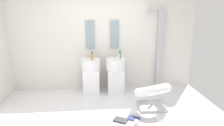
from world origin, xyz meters
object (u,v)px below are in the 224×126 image
magazine_charcoal (121,120)px  coffee_mug (137,123)px  pedestal_sink_right (116,74)px  shower_column (159,48)px  soap_bottle_green (120,54)px  pedestal_sink_left (91,75)px  lounge_chair (152,92)px  soap_bottle_amber (92,57)px  soap_bottle_clear (119,56)px  magazine_navy (133,118)px  soap_bottle_black (92,55)px

magazine_charcoal → coffee_mug: bearing=-0.9°
pedestal_sink_right → shower_column: size_ratio=0.48×
soap_bottle_green → coffee_mug: bearing=-86.5°
pedestal_sink_left → lounge_chair: bearing=-36.5°
coffee_mug → soap_bottle_amber: soap_bottle_amber is taller
soap_bottle_amber → soap_bottle_clear: bearing=-2.1°
pedestal_sink_left → coffee_mug: 1.84m
lounge_chair → shower_column: bearing=67.4°
magazine_navy → soap_bottle_amber: 1.74m
shower_column → coffee_mug: bearing=-117.4°
shower_column → soap_bottle_clear: shower_column is taller
pedestal_sink_right → lounge_chair: size_ratio=0.96×
soap_bottle_black → soap_bottle_amber: bearing=-88.8°
lounge_chair → soap_bottle_clear: size_ratio=5.42×
shower_column → soap_bottle_clear: 1.19m
magazine_navy → soap_bottle_clear: (-0.13, 1.22, 0.94)m
lounge_chair → soap_bottle_clear: 1.17m
pedestal_sink_left → magazine_charcoal: 1.60m
coffee_mug → soap_bottle_clear: soap_bottle_clear is taller
lounge_chair → magazine_navy: 0.72m
coffee_mug → soap_bottle_amber: (-0.79, 1.45, 0.91)m
soap_bottle_green → soap_bottle_amber: size_ratio=1.10×
soap_bottle_amber → soap_bottle_clear: soap_bottle_clear is taller
lounge_chair → magazine_charcoal: lounge_chair is taller
magazine_navy → coffee_mug: coffee_mug is taller
magazine_charcoal → soap_bottle_amber: bearing=141.5°
coffee_mug → soap_bottle_amber: bearing=118.4°
pedestal_sink_right → shower_column: shower_column is taller
pedestal_sink_right → soap_bottle_amber: 0.77m
shower_column → magazine_navy: bearing=-120.8°
pedestal_sink_left → pedestal_sink_right: (0.61, 0.00, 0.00)m
magazine_navy → soap_bottle_green: soap_bottle_green is taller
lounge_chair → soap_bottle_black: (-1.25, 1.11, 0.59)m
magazine_navy → soap_bottle_black: size_ratio=1.60×
coffee_mug → shower_column: bearing=62.6°
magazine_charcoal → lounge_chair: bearing=63.4°
soap_bottle_clear → magazine_charcoal: bearing=-95.2°
lounge_chair → soap_bottle_amber: size_ratio=5.55×
pedestal_sink_right → coffee_mug: size_ratio=11.67×
soap_bottle_amber → coffee_mug: bearing=-61.6°
soap_bottle_green → shower_column: bearing=11.6°
shower_column → magazine_charcoal: shower_column is taller
soap_bottle_black → soap_bottle_clear: 0.71m
coffee_mug → soap_bottle_black: 2.12m
pedestal_sink_left → magazine_charcoal: size_ratio=3.80×
soap_bottle_amber → soap_bottle_clear: (0.63, -0.02, 0.00)m
lounge_chair → soap_bottle_clear: (-0.61, 0.79, 0.61)m
pedestal_sink_left → lounge_chair: size_ratio=0.96×
coffee_mug → soap_bottle_black: size_ratio=0.57×
shower_column → soap_bottle_amber: shower_column is taller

